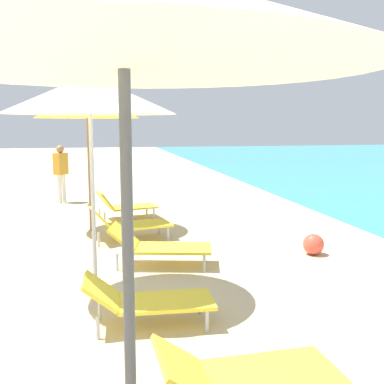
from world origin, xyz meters
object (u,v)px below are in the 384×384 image
at_px(lounger_nearest_shoreside, 248,375).
at_px(lounger_farthest_shoreside, 125,205).
at_px(lounger_second_inland, 147,299).
at_px(umbrella_farthest, 87,106).
at_px(umbrella_second, 90,95).
at_px(person_walking_near, 61,168).
at_px(beach_ball, 313,244).
at_px(lounger_farthest_inland, 128,223).
at_px(umbrella_nearest, 123,18).
at_px(lounger_second_shoreside, 159,245).

relative_size(lounger_nearest_shoreside, lounger_farthest_shoreside, 1.02).
bearing_deg(lounger_second_inland, lounger_farthest_shoreside, 91.87).
relative_size(lounger_second_inland, umbrella_farthest, 0.50).
bearing_deg(umbrella_second, umbrella_farthest, 91.59).
height_order(lounger_nearest_shoreside, person_walking_near, person_walking_near).
relative_size(umbrella_second, lounger_farthest_shoreside, 1.96).
distance_m(lounger_second_inland, umbrella_farthest, 5.09).
relative_size(lounger_nearest_shoreside, person_walking_near, 0.91).
bearing_deg(lounger_second_inland, beach_ball, 38.98).
xyz_separation_m(umbrella_second, person_walking_near, (-0.90, 7.15, -1.50)).
bearing_deg(umbrella_second, lounger_farthest_shoreside, 82.40).
bearing_deg(lounger_farthest_inland, umbrella_second, -111.82).
bearing_deg(umbrella_farthest, umbrella_second, -88.41).
height_order(lounger_nearest_shoreside, lounger_farthest_shoreside, lounger_farthest_shoreside).
bearing_deg(lounger_farthest_inland, lounger_nearest_shoreside, -94.10).
bearing_deg(lounger_second_inland, umbrella_second, 122.66).
distance_m(umbrella_second, beach_ball, 4.28).
relative_size(lounger_nearest_shoreside, beach_ball, 4.15).
xyz_separation_m(lounger_second_inland, lounger_farthest_inland, (0.04, 3.65, 0.03)).
height_order(umbrella_nearest, lounger_second_inland, umbrella_nearest).
xyz_separation_m(umbrella_farthest, person_walking_near, (-0.80, 3.49, -1.50)).
relative_size(lounger_nearest_shoreside, umbrella_farthest, 0.52).
bearing_deg(lounger_nearest_shoreside, lounger_farthest_inland, 93.95).
distance_m(lounger_second_shoreside, umbrella_farthest, 3.47).
bearing_deg(beach_ball, person_walking_near, 126.10).
xyz_separation_m(lounger_farthest_inland, person_walking_near, (-1.47, 4.43, 0.60)).
distance_m(umbrella_second, person_walking_near, 7.36).
bearing_deg(person_walking_near, lounger_farthest_inland, 143.48).
distance_m(lounger_nearest_shoreside, lounger_second_shoreside, 3.57).
bearing_deg(person_walking_near, umbrella_nearest, 130.87).
relative_size(lounger_second_shoreside, person_walking_near, 1.03).
relative_size(lounger_nearest_shoreside, umbrella_second, 0.52).
height_order(lounger_nearest_shoreside, lounger_second_shoreside, lounger_second_shoreside).
distance_m(lounger_nearest_shoreside, lounger_farthest_shoreside, 7.20).
bearing_deg(lounger_second_shoreside, umbrella_second, -116.77).
distance_m(lounger_second_shoreside, person_walking_near, 6.35).
bearing_deg(umbrella_second, lounger_second_inland, -60.23).
distance_m(umbrella_nearest, umbrella_farthest, 7.29).
xyz_separation_m(lounger_nearest_shoreside, lounger_second_inland, (-0.58, 1.55, 0.03)).
distance_m(umbrella_nearest, lounger_farthest_shoreside, 8.63).
xyz_separation_m(lounger_farthest_shoreside, beach_ball, (2.81, -3.52, -0.13)).
bearing_deg(umbrella_farthest, lounger_second_inland, -82.18).
xyz_separation_m(umbrella_nearest, person_walking_near, (-1.09, 10.77, -1.58)).
bearing_deg(lounger_second_shoreside, umbrella_nearest, -85.72).
xyz_separation_m(umbrella_farthest, lounger_farthest_shoreside, (0.73, 1.06, -2.13)).
distance_m(lounger_second_inland, beach_ball, 3.60).
distance_m(umbrella_nearest, lounger_nearest_shoreside, 2.68).
relative_size(umbrella_second, person_walking_near, 1.76).
xyz_separation_m(lounger_second_shoreside, person_walking_near, (-1.82, 6.06, 0.61)).
distance_m(lounger_second_shoreside, lounger_second_inland, 2.05).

